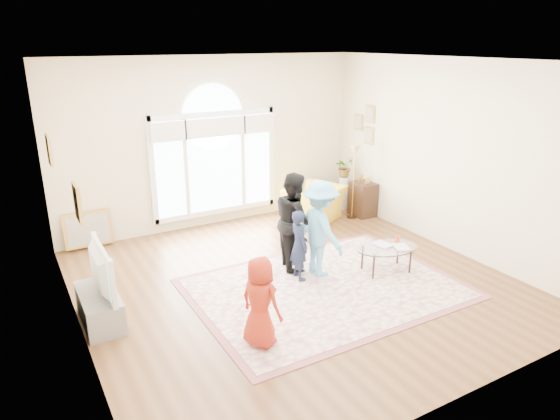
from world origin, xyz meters
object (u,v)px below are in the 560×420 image
tv_console (100,308)px  television (95,270)px  coffee_table (387,248)px  armchair (315,204)px  area_rug (326,288)px

tv_console → television: bearing=-0.0°
tv_console → coffee_table: bearing=-9.4°
television → armchair: bearing=22.0°
tv_console → television: television is taller
area_rug → television: (-3.03, 0.69, 0.73)m
tv_console → area_rug: bearing=-12.9°
tv_console → television: (0.01, -0.00, 0.53)m
tv_console → television: 0.53m
area_rug → coffee_table: size_ratio=3.26×
tv_console → coffee_table: size_ratio=0.91×
television → coffee_table: bearing=-9.5°
tv_console → coffee_table: 4.23m
area_rug → armchair: size_ratio=3.35×
coffee_table → armchair: armchair is taller
coffee_table → armchair: size_ratio=1.03×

